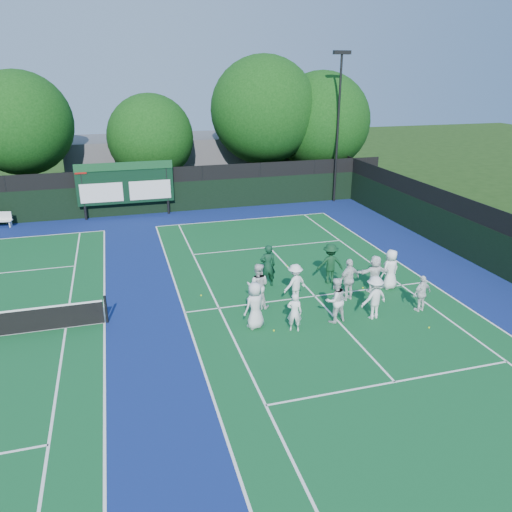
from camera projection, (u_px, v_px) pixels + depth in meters
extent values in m
plane|color=#1A370F|center=(324.00, 307.00, 20.06)|extent=(120.00, 120.00, 0.00)
cube|color=navy|center=(171.00, 314.00, 19.41)|extent=(34.00, 32.00, 0.01)
cube|color=#105025|center=(315.00, 296.00, 20.95)|extent=(10.97, 23.77, 0.00)
cube|color=white|center=(243.00, 219.00, 31.65)|extent=(10.97, 0.08, 0.00)
cube|color=white|center=(185.00, 312.00, 19.54)|extent=(0.08, 23.77, 0.00)
cube|color=white|center=(428.00, 282.00, 22.37)|extent=(0.08, 23.77, 0.00)
cube|color=white|center=(219.00, 308.00, 19.89)|extent=(0.08, 23.77, 0.00)
cube|color=white|center=(401.00, 285.00, 22.01)|extent=(0.08, 23.77, 0.00)
cube|color=white|center=(395.00, 382.00, 15.19)|extent=(8.23, 0.08, 0.00)
cube|color=white|center=(269.00, 247.00, 26.72)|extent=(8.23, 0.08, 0.00)
cube|color=white|center=(315.00, 296.00, 20.95)|extent=(0.08, 12.80, 0.00)
cube|color=white|center=(3.00, 239.00, 28.05)|extent=(10.97, 0.08, 0.00)
cube|color=white|center=(104.00, 323.00, 18.76)|extent=(0.08, 23.77, 0.00)
cube|color=white|center=(66.00, 327.00, 18.41)|extent=(0.08, 23.77, 0.00)
cube|color=black|center=(143.00, 199.00, 32.57)|extent=(34.00, 0.08, 2.00)
cube|color=black|center=(141.00, 176.00, 32.04)|extent=(34.00, 0.05, 1.00)
cube|color=black|center=(498.00, 254.00, 22.93)|extent=(0.08, 32.00, 2.00)
cube|color=black|center=(503.00, 222.00, 22.40)|extent=(0.05, 32.00, 1.00)
cylinder|color=black|center=(83.00, 193.00, 31.02)|extent=(0.16, 0.16, 3.50)
cylinder|color=black|center=(167.00, 188.00, 32.36)|extent=(0.16, 0.16, 3.50)
cube|color=black|center=(125.00, 183.00, 31.53)|extent=(6.00, 0.15, 2.60)
cube|color=#144722|center=(124.00, 166.00, 31.05)|extent=(6.00, 0.05, 0.50)
cube|color=white|center=(102.00, 193.00, 31.23)|extent=(2.60, 0.04, 1.20)
cube|color=white|center=(150.00, 190.00, 32.00)|extent=(2.60, 0.04, 1.20)
cube|color=#A1110D|center=(80.00, 170.00, 30.42)|extent=(0.70, 0.04, 0.50)
cube|color=#5A595F|center=(185.00, 161.00, 40.45)|extent=(18.00, 6.00, 4.00)
cylinder|color=black|center=(338.00, 131.00, 34.37)|extent=(0.16, 0.16, 10.00)
cube|color=black|center=(342.00, 52.00, 32.62)|extent=(1.20, 0.30, 0.25)
cylinder|color=black|center=(106.00, 309.00, 18.60)|extent=(0.10, 0.10, 1.10)
cube|color=white|center=(10.00, 224.00, 30.17)|extent=(0.13, 0.36, 0.40)
cylinder|color=black|center=(30.00, 186.00, 33.67)|extent=(0.44, 0.44, 3.18)
sphere|color=#0C380D|center=(20.00, 123.00, 32.23)|extent=(6.67, 6.67, 6.67)
sphere|color=#0C380D|center=(32.00, 133.00, 32.89)|extent=(4.67, 4.67, 4.67)
cylinder|color=black|center=(154.00, 185.00, 35.94)|extent=(0.44, 0.44, 2.28)
sphere|color=#0C380D|center=(151.00, 137.00, 34.76)|extent=(5.96, 5.96, 5.96)
sphere|color=#0C380D|center=(159.00, 145.00, 35.39)|extent=(4.17, 4.17, 4.17)
cylinder|color=black|center=(263.00, 172.00, 37.90)|extent=(0.44, 0.44, 3.25)
sphere|color=#0C380D|center=(264.00, 110.00, 36.31)|extent=(7.76, 7.76, 7.76)
sphere|color=#0C380D|center=(270.00, 121.00, 37.00)|extent=(5.43, 5.43, 5.43)
cylinder|color=black|center=(319.00, 174.00, 39.20)|extent=(0.44, 0.44, 2.50)
sphere|color=#0C380D|center=(321.00, 121.00, 37.79)|extent=(7.37, 7.37, 7.37)
sphere|color=#0C380D|center=(326.00, 131.00, 38.47)|extent=(5.16, 5.16, 5.16)
sphere|color=#C4EA1B|center=(274.00, 330.00, 18.15)|extent=(0.07, 0.07, 0.07)
sphere|color=#C4EA1B|center=(363.00, 288.00, 21.70)|extent=(0.07, 0.07, 0.07)
sphere|color=#C4EA1B|center=(429.00, 328.00, 18.35)|extent=(0.07, 0.07, 0.07)
sphere|color=#C4EA1B|center=(201.00, 295.00, 20.97)|extent=(0.07, 0.07, 0.07)
sphere|color=#C4EA1B|center=(287.00, 266.00, 24.12)|extent=(0.07, 0.07, 0.07)
sphere|color=#C4EA1B|center=(337.00, 289.00, 21.62)|extent=(0.07, 0.07, 0.07)
imported|color=silver|center=(255.00, 305.00, 18.13)|extent=(1.04, 0.88, 1.80)
imported|color=white|center=(295.00, 312.00, 17.96)|extent=(0.64, 0.53, 1.49)
imported|color=white|center=(335.00, 300.00, 18.58)|extent=(0.97, 0.82, 1.76)
imported|color=white|center=(374.00, 298.00, 18.85)|extent=(1.21, 0.85, 1.72)
imported|color=white|center=(422.00, 293.00, 19.45)|extent=(0.94, 0.56, 1.49)
imported|color=silver|center=(258.00, 286.00, 19.70)|extent=(1.11, 1.00, 1.86)
imported|color=white|center=(295.00, 283.00, 20.18)|extent=(1.21, 0.95, 1.65)
imported|color=white|center=(349.00, 279.00, 20.37)|extent=(1.13, 0.75, 1.79)
imported|color=white|center=(375.00, 274.00, 21.14)|extent=(1.54, 0.56, 1.64)
imported|color=white|center=(391.00, 269.00, 21.44)|extent=(0.98, 0.76, 1.77)
imported|color=#0E3520|center=(268.00, 266.00, 21.64)|extent=(0.70, 0.46, 1.90)
imported|color=#0F371C|center=(330.00, 264.00, 21.98)|extent=(1.27, 0.85, 1.84)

